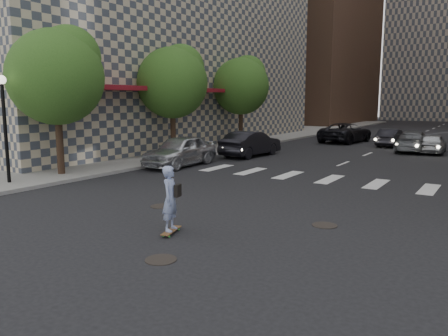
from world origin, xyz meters
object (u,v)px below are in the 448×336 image
object	(u,v)px
lamppost	(4,113)
tree_b	(174,80)
tree_c	(242,84)
silver_sedan	(180,151)
traffic_car_b	(413,141)
traffic_car_c	(346,133)
tree_a	(59,73)
skateboarder	(171,199)
traffic_car_d	(433,143)
traffic_car_a	(251,144)
traffic_car_e	(391,138)

from	to	relation	value
lamppost	tree_b	distance (m)	10.77
tree_b	tree_c	xyz separation A→B (m)	(0.00, 8.00, 0.00)
silver_sedan	traffic_car_b	size ratio (longest dim) A/B	0.99
tree_c	traffic_car_c	size ratio (longest dim) A/B	1.16
tree_a	tree_b	world-z (taller)	same
tree_b	tree_c	distance (m)	8.00
tree_a	skateboarder	xyz separation A→B (m)	(9.63, -4.03, -3.70)
tree_b	silver_sedan	distance (m)	5.25
lamppost	traffic_car_d	size ratio (longest dim) A/B	1.12
traffic_car_a	traffic_car_d	distance (m)	12.04
traffic_car_e	traffic_car_d	bearing A→B (deg)	137.58
tree_b	traffic_car_d	distance (m)	17.15
tree_a	tree_c	xyz separation A→B (m)	(0.00, 16.00, 0.00)
skateboarder	silver_sedan	bearing A→B (deg)	111.08
traffic_car_c	traffic_car_d	bearing A→B (deg)	155.90
skateboarder	tree_c	bearing A→B (deg)	99.43
skateboarder	silver_sedan	xyz separation A→B (m)	(-7.17, 9.41, -0.13)
traffic_car_c	traffic_car_e	bearing A→B (deg)	169.56
tree_a	skateboarder	distance (m)	11.07
traffic_car_a	traffic_car_b	xyz separation A→B (m)	(8.05, 7.95, -0.08)
tree_b	tree_c	world-z (taller)	same
skateboarder	silver_sedan	world-z (taller)	skateboarder
traffic_car_d	traffic_car_b	bearing A→B (deg)	-14.83
lamppost	silver_sedan	bearing A→B (deg)	72.68
skateboarder	traffic_car_b	size ratio (longest dim) A/B	0.38
tree_b	traffic_car_c	world-z (taller)	tree_b
lamppost	traffic_car_e	bearing A→B (deg)	68.30
silver_sedan	traffic_car_d	world-z (taller)	silver_sedan
skateboarder	tree_a	bearing A→B (deg)	141.05
lamppost	tree_a	xyz separation A→B (m)	(0.05, 2.64, 1.71)
tree_b	tree_c	bearing A→B (deg)	90.00
skateboarder	traffic_car_e	size ratio (longest dim) A/B	0.46
tree_b	traffic_car_c	xyz separation A→B (m)	(5.80, 14.86, -3.85)
lamppost	tree_b	bearing A→B (deg)	89.75
traffic_car_c	lamppost	bearing A→B (deg)	84.06
silver_sedan	traffic_car_b	world-z (taller)	silver_sedan
silver_sedan	tree_a	bearing A→B (deg)	-116.58
lamppost	skateboarder	xyz separation A→B (m)	(9.67, -1.39, -1.99)
tree_a	traffic_car_d	size ratio (longest dim) A/B	1.72
traffic_car_d	skateboarder	bearing A→B (deg)	79.07
tree_c	traffic_car_d	size ratio (longest dim) A/B	1.72
skateboarder	traffic_car_c	size ratio (longest dim) A/B	0.32
tree_b	silver_sedan	xyz separation A→B (m)	(2.45, -2.62, -3.83)
tree_b	traffic_car_c	size ratio (longest dim) A/B	1.16
tree_c	skateboarder	world-z (taller)	tree_c
silver_sedan	traffic_car_c	world-z (taller)	silver_sedan
skateboarder	traffic_car_b	bearing A→B (deg)	68.69
silver_sedan	traffic_car_c	bearing A→B (deg)	77.12
lamppost	tree_a	size ratio (longest dim) A/B	0.65
lamppost	silver_sedan	size ratio (longest dim) A/B	0.90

